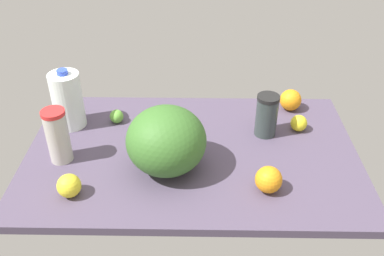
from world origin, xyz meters
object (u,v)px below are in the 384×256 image
at_px(watermelon, 166,141).
at_px(milk_jug, 68,100).
at_px(orange_loose, 269,180).
at_px(shaker_bottle, 267,115).
at_px(lime_far_back, 117,116).
at_px(lemon_by_jug, 299,123).
at_px(orange_near_front, 291,100).
at_px(tumbler_cup, 58,136).
at_px(lemon_beside_bowl, 69,186).

xyz_separation_m(watermelon, milk_jug, (-0.40, 0.26, -0.00)).
relative_size(milk_jug, orange_loose, 2.74).
bearing_deg(shaker_bottle, lime_far_back, 173.09).
xyz_separation_m(lemon_by_jug, orange_loose, (-0.16, -0.35, 0.01)).
distance_m(watermelon, lemon_by_jug, 0.56).
bearing_deg(orange_near_front, tumbler_cup, -157.92).
height_order(milk_jug, lime_far_back, milk_jug).
distance_m(shaker_bottle, tumbler_cup, 0.76).
xyz_separation_m(lime_far_back, orange_near_front, (0.71, 0.11, 0.02)).
relative_size(shaker_bottle, tumbler_cup, 0.83).
bearing_deg(milk_jug, lemon_beside_bowl, -76.53).
xyz_separation_m(milk_jug, orange_near_front, (0.89, 0.13, -0.07)).
distance_m(orange_loose, lemon_beside_bowl, 0.63).
distance_m(milk_jug, lemon_beside_bowl, 0.42).
bearing_deg(lemon_beside_bowl, lime_far_back, 79.20).
relative_size(watermelon, lemon_beside_bowl, 3.50).
bearing_deg(watermelon, shaker_bottle, 30.29).
bearing_deg(tumbler_cup, lemon_beside_bowl, -67.46).
bearing_deg(tumbler_cup, milk_jug, 95.35).
xyz_separation_m(orange_loose, lime_far_back, (-0.55, 0.39, -0.02)).
xyz_separation_m(milk_jug, lemon_beside_bowl, (0.10, -0.40, -0.07)).
height_order(shaker_bottle, orange_loose, shaker_bottle).
xyz_separation_m(lemon_beside_bowl, orange_near_front, (0.79, 0.53, 0.01)).
bearing_deg(orange_loose, milk_jug, 153.12).
height_order(watermelon, orange_loose, watermelon).
distance_m(milk_jug, orange_loose, 0.82).
bearing_deg(milk_jug, lemon_by_jug, -1.52).
height_order(watermelon, tumbler_cup, watermelon).
xyz_separation_m(shaker_bottle, milk_jug, (-0.76, 0.05, 0.03)).
xyz_separation_m(lemon_by_jug, lemon_beside_bowl, (-0.80, -0.38, 0.01)).
xyz_separation_m(milk_jug, lemon_by_jug, (0.89, -0.02, -0.08)).
height_order(shaker_bottle, lemon_beside_bowl, shaker_bottle).
relative_size(milk_jug, tumbler_cup, 1.20).
distance_m(milk_jug, tumbler_cup, 0.22).
bearing_deg(lemon_beside_bowl, tumbler_cup, 112.54).
bearing_deg(lemon_by_jug, tumbler_cup, -167.31).
bearing_deg(milk_jug, shaker_bottle, -3.77).
distance_m(shaker_bottle, orange_loose, 0.32).
relative_size(lemon_by_jug, orange_loose, 0.73).
bearing_deg(lemon_by_jug, shaker_bottle, -168.78).
height_order(watermelon, milk_jug, milk_jug).
relative_size(milk_jug, orange_near_front, 2.72).
bearing_deg(watermelon, orange_loose, -17.98).
relative_size(lemon_by_jug, lime_far_back, 1.17).
bearing_deg(milk_jug, orange_loose, -26.88).
distance_m(lemon_by_jug, lime_far_back, 0.72).
bearing_deg(shaker_bottle, milk_jug, 176.23).
height_order(watermelon, lemon_by_jug, watermelon).
bearing_deg(orange_loose, lime_far_back, 144.75).
bearing_deg(tumbler_cup, watermelon, -6.34).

